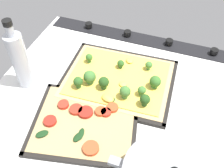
% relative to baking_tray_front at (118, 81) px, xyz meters
% --- Properties ---
extents(ground_plane, '(0.83, 0.73, 0.03)m').
position_rel_baking_tray_front_xyz_m(ground_plane, '(-0.04, 0.08, -0.02)').
color(ground_plane, white).
extents(stove_control_panel, '(0.80, 0.07, 0.03)m').
position_rel_baking_tray_front_xyz_m(stove_control_panel, '(-0.04, -0.25, 0.00)').
color(stove_control_panel, black).
rests_on(stove_control_panel, ground_plane).
extents(baking_tray_front, '(0.38, 0.31, 0.01)m').
position_rel_baking_tray_front_xyz_m(baking_tray_front, '(0.00, 0.00, 0.00)').
color(baking_tray_front, black).
rests_on(baking_tray_front, ground_plane).
extents(broccoli_pizza, '(0.35, 0.28, 0.06)m').
position_rel_baking_tray_front_xyz_m(broccoli_pizza, '(-0.00, 0.01, 0.01)').
color(broccoli_pizza, tan).
rests_on(broccoli_pizza, baking_tray_front).
extents(baking_tray_back, '(0.34, 0.31, 0.01)m').
position_rel_baking_tray_front_xyz_m(baking_tray_back, '(0.03, 0.19, 0.00)').
color(baking_tray_back, black).
rests_on(baking_tray_back, ground_plane).
extents(veggie_pizza_back, '(0.32, 0.28, 0.02)m').
position_rel_baking_tray_front_xyz_m(veggie_pizza_back, '(0.03, 0.19, 0.01)').
color(veggie_pizza_back, tan).
rests_on(veggie_pizza_back, baking_tray_back).
extents(oil_bottle, '(0.05, 0.05, 0.24)m').
position_rel_baking_tray_front_xyz_m(oil_bottle, '(0.28, 0.11, 0.10)').
color(oil_bottle, '#B7BCC6').
rests_on(oil_bottle, ground_plane).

